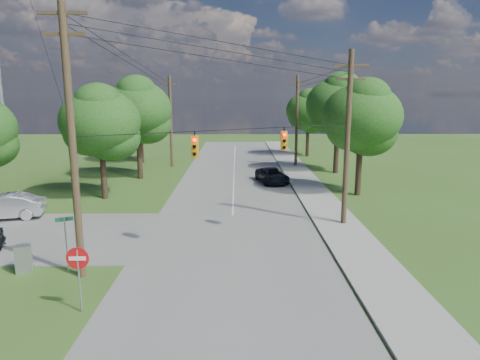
{
  "coord_description": "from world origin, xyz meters",
  "views": [
    {
      "loc": [
        2.29,
        -17.46,
        7.93
      ],
      "look_at": [
        2.45,
        5.0,
        3.44
      ],
      "focal_mm": 32.0,
      "sensor_mm": 36.0,
      "label": 1
    }
  ],
  "objects_px": {
    "pole_sw": "(72,136)",
    "pole_north_e": "(297,120)",
    "control_cabinet": "(23,259)",
    "pole_ne": "(348,137)",
    "pole_north_w": "(171,121)",
    "do_not_enter_sign": "(78,265)",
    "car_main_north": "(272,175)",
    "car_cross_silver": "(4,207)"
  },
  "relations": [
    {
      "from": "pole_north_w",
      "to": "control_cabinet",
      "type": "relative_size",
      "value": 7.84
    },
    {
      "from": "do_not_enter_sign",
      "to": "car_cross_silver",
      "type": "bearing_deg",
      "value": 127.31
    },
    {
      "from": "pole_north_w",
      "to": "car_main_north",
      "type": "bearing_deg",
      "value": -41.24
    },
    {
      "from": "pole_ne",
      "to": "car_main_north",
      "type": "relative_size",
      "value": 2.2
    },
    {
      "from": "pole_ne",
      "to": "pole_north_w",
      "type": "xyz_separation_m",
      "value": [
        -13.9,
        22.0,
        -0.34
      ]
    },
    {
      "from": "pole_north_e",
      "to": "car_main_north",
      "type": "xyz_separation_m",
      "value": [
        -3.4,
        -9.21,
        -4.44
      ]
    },
    {
      "from": "pole_sw",
      "to": "car_main_north",
      "type": "relative_size",
      "value": 2.52
    },
    {
      "from": "pole_north_e",
      "to": "car_main_north",
      "type": "distance_m",
      "value": 10.77
    },
    {
      "from": "pole_ne",
      "to": "car_main_north",
      "type": "bearing_deg",
      "value": 104.88
    },
    {
      "from": "pole_north_w",
      "to": "do_not_enter_sign",
      "type": "distance_m",
      "value": 32.99
    },
    {
      "from": "pole_north_e",
      "to": "car_cross_silver",
      "type": "height_order",
      "value": "pole_north_e"
    },
    {
      "from": "pole_north_e",
      "to": "car_cross_silver",
      "type": "relative_size",
      "value": 2.05
    },
    {
      "from": "pole_north_w",
      "to": "car_main_north",
      "type": "distance_m",
      "value": 14.65
    },
    {
      "from": "car_cross_silver",
      "to": "do_not_enter_sign",
      "type": "distance_m",
      "value": 15.26
    },
    {
      "from": "pole_sw",
      "to": "car_main_north",
      "type": "distance_m",
      "value": 23.42
    },
    {
      "from": "pole_ne",
      "to": "car_cross_silver",
      "type": "height_order",
      "value": "pole_ne"
    },
    {
      "from": "pole_ne",
      "to": "pole_north_e",
      "type": "bearing_deg",
      "value": 90.0
    },
    {
      "from": "pole_sw",
      "to": "pole_ne",
      "type": "bearing_deg",
      "value": 29.38
    },
    {
      "from": "car_cross_silver",
      "to": "control_cabinet",
      "type": "distance_m",
      "value": 9.98
    },
    {
      "from": "pole_ne",
      "to": "car_main_north",
      "type": "distance_m",
      "value": 14.07
    },
    {
      "from": "car_cross_silver",
      "to": "control_cabinet",
      "type": "height_order",
      "value": "car_cross_silver"
    },
    {
      "from": "pole_north_e",
      "to": "pole_north_w",
      "type": "height_order",
      "value": "same"
    },
    {
      "from": "control_cabinet",
      "to": "pole_ne",
      "type": "bearing_deg",
      "value": -0.29
    },
    {
      "from": "pole_north_w",
      "to": "do_not_enter_sign",
      "type": "height_order",
      "value": "pole_north_w"
    },
    {
      "from": "pole_north_w",
      "to": "car_cross_silver",
      "type": "height_order",
      "value": "pole_north_w"
    },
    {
      "from": "do_not_enter_sign",
      "to": "pole_north_w",
      "type": "bearing_deg",
      "value": 92.5
    },
    {
      "from": "pole_sw",
      "to": "pole_north_e",
      "type": "xyz_separation_m",
      "value": [
        13.5,
        29.6,
        -1.1
      ]
    },
    {
      "from": "pole_north_w",
      "to": "pole_north_e",
      "type": "bearing_deg",
      "value": 0.0
    },
    {
      "from": "pole_ne",
      "to": "pole_north_w",
      "type": "relative_size",
      "value": 1.05
    },
    {
      "from": "pole_north_e",
      "to": "do_not_enter_sign",
      "type": "bearing_deg",
      "value": -110.71
    },
    {
      "from": "pole_north_e",
      "to": "pole_sw",
      "type": "bearing_deg",
      "value": -114.52
    },
    {
      "from": "pole_sw",
      "to": "control_cabinet",
      "type": "bearing_deg",
      "value": 170.17
    },
    {
      "from": "pole_sw",
      "to": "car_cross_silver",
      "type": "height_order",
      "value": "pole_sw"
    },
    {
      "from": "car_cross_silver",
      "to": "pole_north_e",
      "type": "bearing_deg",
      "value": 120.65
    },
    {
      "from": "pole_ne",
      "to": "do_not_enter_sign",
      "type": "relative_size",
      "value": 4.15
    },
    {
      "from": "pole_sw",
      "to": "control_cabinet",
      "type": "relative_size",
      "value": 9.41
    },
    {
      "from": "pole_north_e",
      "to": "do_not_enter_sign",
      "type": "height_order",
      "value": "pole_north_e"
    },
    {
      "from": "car_cross_silver",
      "to": "control_cabinet",
      "type": "bearing_deg",
      "value": 19.43
    },
    {
      "from": "pole_north_e",
      "to": "control_cabinet",
      "type": "distance_m",
      "value": 33.67
    },
    {
      "from": "do_not_enter_sign",
      "to": "pole_ne",
      "type": "bearing_deg",
      "value": 40.92
    },
    {
      "from": "pole_north_e",
      "to": "do_not_enter_sign",
      "type": "xyz_separation_m",
      "value": [
        -12.4,
        -32.79,
        -3.3
      ]
    },
    {
      "from": "car_main_north",
      "to": "pole_sw",
      "type": "bearing_deg",
      "value": -128.57
    }
  ]
}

